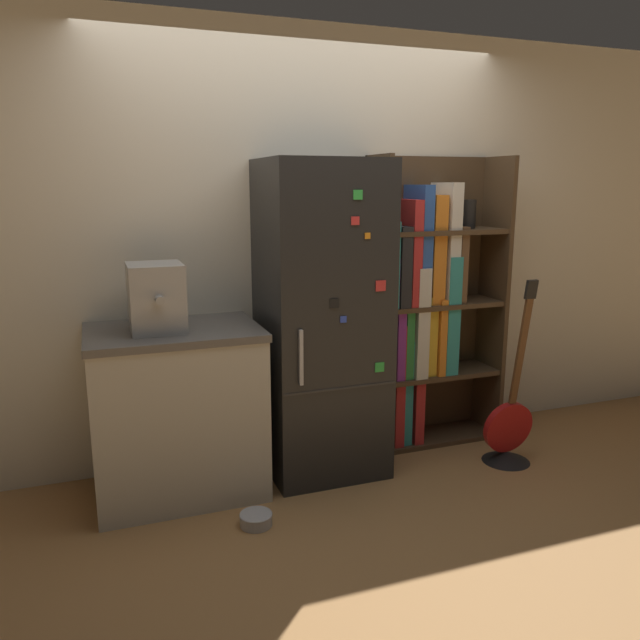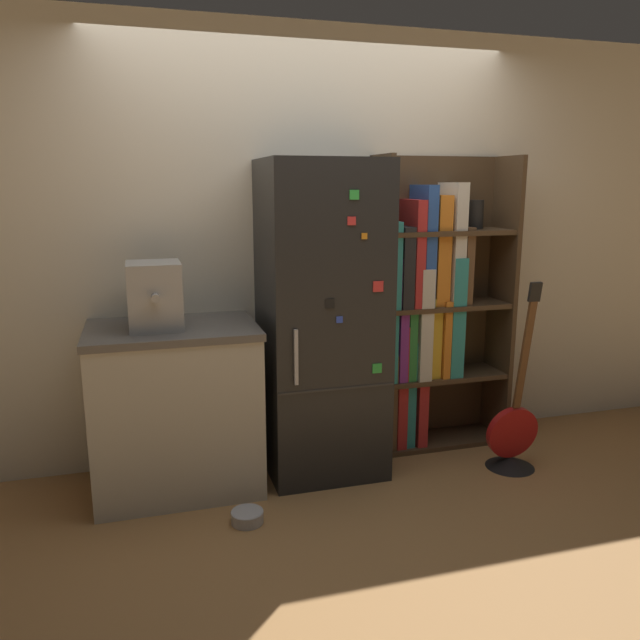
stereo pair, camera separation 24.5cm
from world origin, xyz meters
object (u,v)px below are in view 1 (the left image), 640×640
refrigerator (322,320)px  bookshelf (420,310)px  espresso_machine (156,297)px  guitar (508,436)px  pet_bowl (256,519)px

refrigerator → bookshelf: (0.74, 0.16, -0.02)m
espresso_machine → guitar: bearing=-8.5°
refrigerator → espresso_machine: bearing=-177.7°
refrigerator → guitar: size_ratio=1.58×
refrigerator → guitar: bearing=-17.2°
guitar → pet_bowl: (-1.64, -0.18, -0.13)m
guitar → pet_bowl: 1.66m
pet_bowl → refrigerator: bearing=43.8°
guitar → refrigerator: bearing=162.8°
refrigerator → bookshelf: size_ratio=0.98×
bookshelf → guitar: size_ratio=1.61×
refrigerator → espresso_machine: refrigerator is taller
bookshelf → guitar: 0.95m
espresso_machine → pet_bowl: espresso_machine is taller
guitar → espresso_machine: bearing=171.5°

